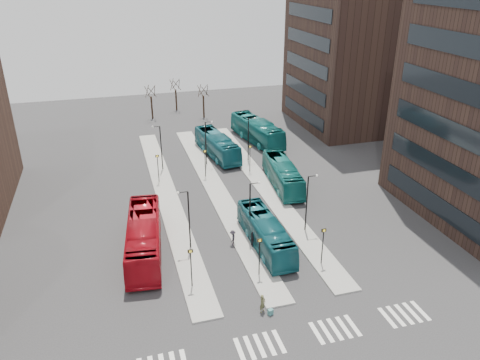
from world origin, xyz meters
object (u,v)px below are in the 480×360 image
object	(u,v)px
teal_bus_a	(265,233)
commuter_b	(253,240)
suitcase	(270,312)
traveller	(263,303)
commuter_a	(137,238)
teal_bus_c	(283,174)
red_bus	(144,237)
teal_bus_d	(257,130)
commuter_c	(233,237)
teal_bus_b	(217,145)

from	to	relation	value
teal_bus_a	commuter_b	size ratio (longest dim) A/B	6.15
suitcase	traveller	size ratio (longest dim) A/B	0.31
commuter_a	commuter_b	size ratio (longest dim) A/B	0.99
teal_bus_c	red_bus	bearing A→B (deg)	-143.69
teal_bus_a	traveller	bearing A→B (deg)	-111.25
suitcase	commuter_b	world-z (taller)	commuter_b
red_bus	commuter_b	world-z (taller)	red_bus
teal_bus_d	suitcase	bearing A→B (deg)	-116.18
teal_bus_c	commuter_c	size ratio (longest dim) A/B	7.34
commuter_a	teal_bus_d	bearing A→B (deg)	-153.23
teal_bus_a	teal_bus_d	xyz separation A→B (m)	(8.53, 28.77, 0.31)
suitcase	teal_bus_d	bearing A→B (deg)	53.95
teal_bus_d	commuter_b	xyz separation A→B (m)	(-9.78, -28.67, -0.93)
suitcase	traveller	bearing A→B (deg)	114.88
traveller	teal_bus_c	bearing A→B (deg)	30.97
teal_bus_d	teal_bus_a	bearing A→B (deg)	-116.17
suitcase	teal_bus_b	size ratio (longest dim) A/B	0.04
suitcase	teal_bus_d	world-z (taller)	teal_bus_d
suitcase	red_bus	distance (m)	14.44
teal_bus_d	traveller	size ratio (longest dim) A/B	8.16
red_bus	teal_bus_d	bearing A→B (deg)	60.18
commuter_a	teal_bus_c	bearing A→B (deg)	-178.29
teal_bus_d	commuter_c	distance (m)	29.92
red_bus	commuter_a	size ratio (longest dim) A/B	7.40
suitcase	commuter_a	xyz separation A→B (m)	(-9.16, 13.04, 0.61)
teal_bus_d	red_bus	bearing A→B (deg)	-136.31
suitcase	commuter_c	xyz separation A→B (m)	(-0.13, 10.68, 0.52)
suitcase	teal_bus_b	xyz separation A→B (m)	(3.99, 34.12, 1.38)
traveller	commuter_c	size ratio (longest dim) A/B	1.03
teal_bus_a	commuter_b	world-z (taller)	teal_bus_a
commuter_c	red_bus	bearing A→B (deg)	-74.03
teal_bus_b	commuter_b	size ratio (longest dim) A/B	6.71
red_bus	commuter_a	xyz separation A→B (m)	(-0.60, 1.51, -0.91)
suitcase	teal_bus_c	xyz separation A→B (m)	(9.39, 22.03, 1.33)
teal_bus_c	commuter_b	size ratio (longest dim) A/B	6.48
suitcase	teal_bus_c	bearing A→B (deg)	47.38
red_bus	teal_bus_b	world-z (taller)	red_bus
teal_bus_d	commuter_b	bearing A→B (deg)	-118.49
red_bus	teal_bus_b	bearing A→B (deg)	67.81
commuter_b	commuter_c	world-z (taller)	commuter_b
teal_bus_a	traveller	world-z (taller)	teal_bus_a
suitcase	teal_bus_d	xyz separation A→B (m)	(11.36, 38.28, 1.56)
traveller	teal_bus_b	bearing A→B (deg)	48.05
commuter_c	teal_bus_b	bearing A→B (deg)	-168.17
suitcase	commuter_a	distance (m)	15.95
teal_bus_a	traveller	distance (m)	9.62
suitcase	commuter_a	size ratio (longest dim) A/B	0.29
red_bus	teal_bus_d	distance (m)	33.34
traveller	commuter_a	bearing A→B (deg)	90.27
teal_bus_b	teal_bus_c	size ratio (longest dim) A/B	1.04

